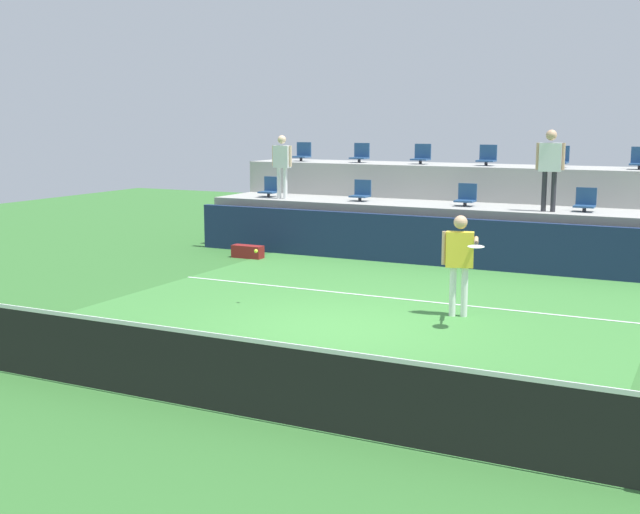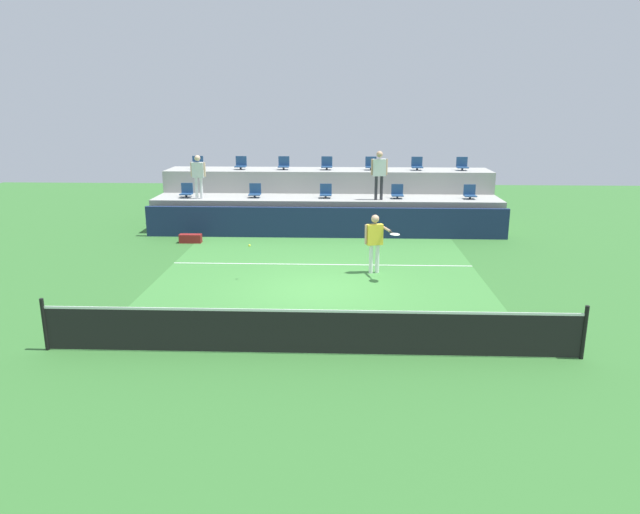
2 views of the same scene
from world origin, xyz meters
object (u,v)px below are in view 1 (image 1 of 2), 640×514
(stadium_chair_upper_mid_right, at_px, (559,158))
(stadium_chair_upper_far_left, at_px, (302,153))
(spectator_in_white, at_px, (550,162))
(stadium_chair_upper_mid_left, at_px, (422,156))
(equipment_bag, at_px, (248,252))
(stadium_chair_upper_right, at_px, (640,160))
(tennis_player, at_px, (460,255))
(stadium_chair_lower_center, at_px, (466,197))
(stadium_chair_lower_right, at_px, (585,202))
(stadium_chair_upper_center, at_px, (487,157))
(stadium_chair_lower_far_left, at_px, (270,188))
(stadium_chair_upper_left, at_px, (360,154))
(spectator_leaning_on_rail, at_px, (282,161))
(tennis_ball, at_px, (256,251))
(stadium_chair_lower_left, at_px, (361,192))

(stadium_chair_upper_mid_right, bearing_deg, stadium_chair_upper_far_left, 180.00)
(spectator_in_white, bearing_deg, stadium_chair_upper_mid_left, 149.48)
(equipment_bag, bearing_deg, stadium_chair_upper_right, 25.97)
(stadium_chair_upper_far_left, relative_size, tennis_player, 0.31)
(stadium_chair_lower_center, height_order, stadium_chair_upper_mid_right, stadium_chair_upper_mid_right)
(stadium_chair_lower_right, relative_size, stadium_chair_upper_center, 1.00)
(stadium_chair_lower_center, distance_m, stadium_chair_upper_right, 4.11)
(stadium_chair_lower_far_left, bearing_deg, tennis_player, -39.63)
(stadium_chair_lower_center, relative_size, stadium_chair_upper_mid_right, 1.00)
(stadium_chair_lower_right, height_order, tennis_player, stadium_chair_lower_right)
(stadium_chair_lower_far_left, bearing_deg, stadium_chair_upper_center, 18.88)
(spectator_in_white, bearing_deg, stadium_chair_upper_far_left, 163.16)
(stadium_chair_upper_left, relative_size, stadium_chair_upper_mid_right, 1.00)
(stadium_chair_upper_center, bearing_deg, stadium_chair_upper_right, 0.00)
(stadium_chair_lower_center, bearing_deg, stadium_chair_upper_left, 152.70)
(stadium_chair_upper_left, xyz_separation_m, spectator_leaning_on_rail, (-1.21, -2.18, -0.11))
(stadium_chair_lower_far_left, height_order, stadium_chair_upper_left, stadium_chair_upper_left)
(stadium_chair_lower_right, height_order, stadium_chair_upper_mid_right, stadium_chair_upper_mid_right)
(stadium_chair_upper_mid_right, bearing_deg, stadium_chair_upper_right, 0.00)
(spectator_in_white, height_order, tennis_ball, spectator_in_white)
(stadium_chair_upper_center, bearing_deg, spectator_in_white, -47.96)
(equipment_bag, bearing_deg, stadium_chair_upper_mid_left, 54.24)
(stadium_chair_lower_left, relative_size, stadium_chair_upper_right, 1.00)
(stadium_chair_lower_center, bearing_deg, tennis_player, -74.53)
(spectator_leaning_on_rail, bearing_deg, stadium_chair_upper_mid_left, 36.50)
(stadium_chair_upper_right, distance_m, spectator_in_white, 2.73)
(stadium_chair_lower_right, xyz_separation_m, stadium_chair_upper_center, (-2.69, 1.80, 0.85))
(stadium_chair_lower_far_left, height_order, stadium_chair_lower_left, same)
(stadium_chair_upper_mid_right, bearing_deg, stadium_chair_lower_left, -157.88)
(stadium_chair_lower_left, bearing_deg, stadium_chair_upper_mid_left, 62.85)
(spectator_in_white, distance_m, tennis_ball, 7.27)
(stadium_chair_upper_mid_left, height_order, spectator_leaning_on_rail, spectator_leaning_on_rail)
(stadium_chair_lower_right, bearing_deg, equipment_bag, -163.20)
(stadium_chair_upper_right, height_order, spectator_leaning_on_rail, spectator_leaning_on_rail)
(stadium_chair_lower_right, bearing_deg, stadium_chair_upper_left, 163.72)
(stadium_chair_upper_center, bearing_deg, equipment_bag, -139.07)
(stadium_chair_lower_left, height_order, stadium_chair_upper_far_left, stadium_chair_upper_far_left)
(stadium_chair_lower_left, xyz_separation_m, spectator_leaning_on_rail, (-2.03, -0.38, 0.74))
(stadium_chair_upper_center, bearing_deg, tennis_ball, -102.84)
(stadium_chair_upper_far_left, xyz_separation_m, spectator_leaning_on_rail, (0.56, -2.18, -0.11))
(tennis_player, height_order, spectator_leaning_on_rail, spectator_leaning_on_rail)
(spectator_in_white, xyz_separation_m, tennis_ball, (-3.84, -6.02, -1.37))
(stadium_chair_upper_left, xyz_separation_m, stadium_chair_upper_mid_left, (1.74, 0.00, 0.00))
(stadium_chair_upper_far_left, distance_m, stadium_chair_upper_right, 8.85)
(stadium_chair_upper_mid_right, height_order, tennis_ball, stadium_chair_upper_mid_right)
(stadium_chair_upper_left, xyz_separation_m, stadium_chair_upper_center, (3.47, 0.00, 0.00))
(stadium_chair_lower_center, bearing_deg, spectator_in_white, -11.10)
(stadium_chair_upper_far_left, distance_m, stadium_chair_upper_center, 5.24)
(stadium_chair_lower_left, xyz_separation_m, stadium_chair_upper_right, (6.26, 1.80, 0.85))
(stadium_chair_upper_far_left, xyz_separation_m, tennis_player, (6.83, -7.47, -1.28))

